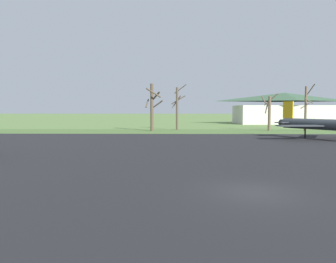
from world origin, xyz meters
TOP-DOWN VIEW (x-y plane):
  - ground_plane at (0.00, 0.00)m, footprint 600.00×600.00m
  - asphalt_apron at (0.00, 13.75)m, footprint 86.17×45.84m
  - grass_verge_strip at (0.00, 42.67)m, footprint 146.17×12.00m
  - jet_fighter_rear_center at (16.22, 26.71)m, footprint 11.24×13.46m
  - bare_tree_far_left at (-8.07, 43.58)m, footprint 3.29×3.98m
  - bare_tree_left_of_center at (-3.37, 47.08)m, footprint 3.05×2.12m
  - bare_tree_center at (14.17, 45.14)m, footprint 3.08×3.04m
  - bare_tree_right_of_center at (20.89, 44.49)m, footprint 2.23×2.55m
  - visitor_building at (28.00, 76.52)m, footprint 29.59×14.22m

SIDE VIEW (x-z plane):
  - ground_plane at x=0.00m, z-range 0.00..0.00m
  - asphalt_apron at x=0.00m, z-range 0.00..0.05m
  - grass_verge_strip at x=0.00m, z-range 0.00..0.06m
  - jet_fighter_rear_center at x=16.22m, z-range -0.51..4.80m
  - bare_tree_center at x=14.17m, z-range 0.09..7.31m
  - visitor_building at x=28.00m, z-range -0.12..8.84m
  - bare_tree_right_of_center at x=20.89m, z-range 0.03..8.98m
  - bare_tree_left_of_center at x=-3.37m, z-range 0.07..9.20m
  - bare_tree_far_left at x=-8.07m, z-range 0.38..9.30m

